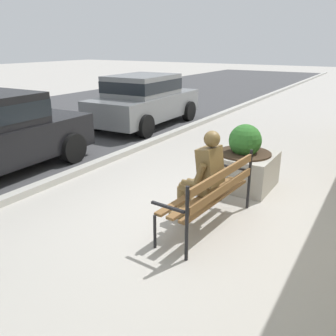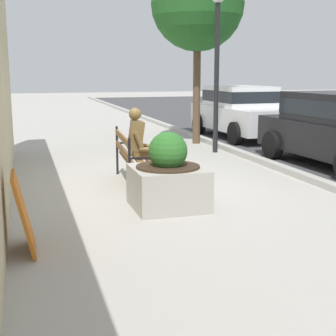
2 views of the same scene
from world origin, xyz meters
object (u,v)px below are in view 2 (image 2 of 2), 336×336
(street_tree_near_bench, at_px, (198,4))
(concrete_planter, at_px, (168,179))
(leaning_signboard, at_px, (24,213))
(park_bench, at_px, (132,154))
(parked_car_white, at_px, (241,110))
(lamp_post, at_px, (217,48))
(bronze_statue_seated, at_px, (144,147))

(street_tree_near_bench, bearing_deg, concrete_planter, -23.41)
(leaning_signboard, bearing_deg, street_tree_near_bench, 147.59)
(park_bench, xyz_separation_m, parked_car_white, (-5.27, 4.57, 0.30))
(park_bench, xyz_separation_m, lamp_post, (-2.83, 2.76, 2.01))
(park_bench, xyz_separation_m, leaning_signboard, (2.98, -1.88, -0.09))
(street_tree_near_bench, bearing_deg, leaning_signboard, -32.41)
(lamp_post, bearing_deg, concrete_planter, -29.71)
(park_bench, relative_size, parked_car_white, 0.44)
(concrete_planter, bearing_deg, parked_car_white, 147.75)
(concrete_planter, relative_size, parked_car_white, 0.27)
(bronze_statue_seated, bearing_deg, street_tree_near_bench, 149.95)
(lamp_post, bearing_deg, park_bench, -44.24)
(park_bench, bearing_deg, concrete_planter, 5.74)
(street_tree_near_bench, distance_m, leaning_signboard, 9.40)
(bronze_statue_seated, bearing_deg, lamp_post, 138.90)
(parked_car_white, relative_size, lamp_post, 1.07)
(street_tree_near_bench, height_order, parked_car_white, street_tree_near_bench)
(leaning_signboard, bearing_deg, park_bench, 147.75)
(park_bench, bearing_deg, parked_car_white, 139.05)
(parked_car_white, bearing_deg, concrete_planter, -32.25)
(lamp_post, bearing_deg, parked_car_white, 143.35)
(parked_car_white, height_order, lamp_post, lamp_post)
(park_bench, relative_size, concrete_planter, 1.61)
(parked_car_white, bearing_deg, park_bench, -40.95)
(park_bench, height_order, bronze_statue_seated, bronze_statue_seated)
(concrete_planter, xyz_separation_m, parked_car_white, (-6.97, 4.40, 0.41))
(bronze_statue_seated, distance_m, street_tree_near_bench, 6.09)
(concrete_planter, distance_m, leaning_signboard, 2.42)
(street_tree_near_bench, xyz_separation_m, leaning_signboard, (7.43, -4.72, -3.31))
(street_tree_near_bench, height_order, leaning_signboard, street_tree_near_bench)
(concrete_planter, xyz_separation_m, leaning_signboard, (1.28, -2.05, 0.02))
(park_bench, distance_m, concrete_planter, 1.72)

